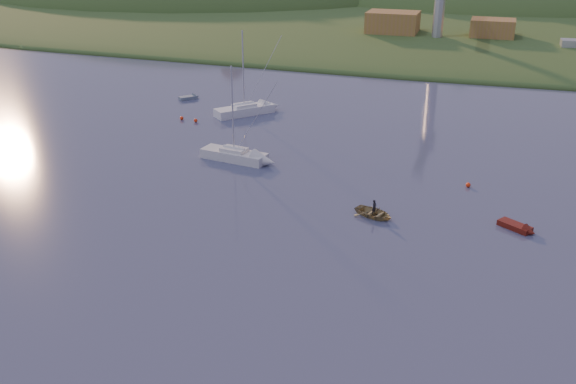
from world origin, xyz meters
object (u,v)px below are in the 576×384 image
(sailboat_near, at_px, (244,109))
(sailboat_far, at_px, (234,154))
(canoe, at_px, (374,213))
(red_tender, at_px, (522,229))
(grey_dinghy, at_px, (192,97))

(sailboat_near, distance_m, sailboat_far, 18.79)
(sailboat_far, distance_m, canoe, 21.03)
(canoe, bearing_deg, red_tender, -61.38)
(sailboat_far, bearing_deg, red_tender, -7.26)
(sailboat_far, bearing_deg, sailboat_near, 116.92)
(sailboat_far, relative_size, grey_dinghy, 3.43)
(sailboat_near, distance_m, red_tender, 46.09)
(sailboat_near, relative_size, sailboat_far, 1.08)
(sailboat_far, relative_size, canoe, 2.85)
(red_tender, bearing_deg, sailboat_far, -162.78)
(sailboat_far, distance_m, grey_dinghy, 28.89)
(red_tender, bearing_deg, grey_dinghy, 179.39)
(sailboat_near, height_order, red_tender, sailboat_near)
(sailboat_near, xyz_separation_m, grey_dinghy, (-11.04, 5.58, -0.52))
(red_tender, bearing_deg, sailboat_near, 177.52)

